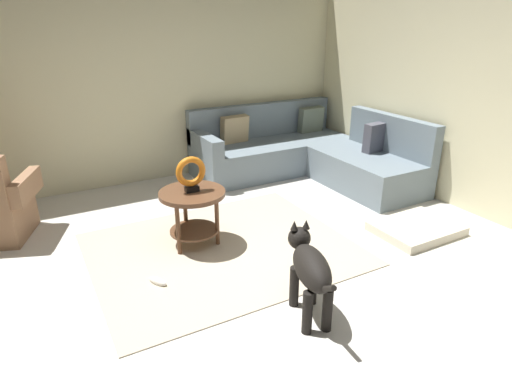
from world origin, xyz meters
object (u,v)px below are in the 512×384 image
object	(u,v)px
sectional_couch	(306,155)
dog	(310,268)
side_table	(193,204)
torus_sculpture	(191,173)
dog_bed_mat	(416,229)
dog_toy_bone	(158,281)

from	to	relation	value
sectional_couch	dog	bearing A→B (deg)	-124.58
sectional_couch	dog	world-z (taller)	sectional_couch
side_table	torus_sculpture	size ratio (longest dim) A/B	1.84
sectional_couch	torus_sculpture	distance (m)	2.34
side_table	dog_bed_mat	size ratio (longest dim) A/B	0.75
dog_bed_mat	side_table	bearing A→B (deg)	157.52
torus_sculpture	dog_bed_mat	xyz separation A→B (m)	(2.01, -0.83, -0.67)
torus_sculpture	dog	distance (m)	1.43
side_table	dog	size ratio (longest dim) A/B	0.73
dog_bed_mat	torus_sculpture	bearing A→B (deg)	157.52
side_table	dog	distance (m)	1.39
side_table	dog_toy_bone	xyz separation A→B (m)	(-0.51, -0.48, -0.39)
sectional_couch	dog_toy_bone	xyz separation A→B (m)	(-2.53, -1.58, -0.26)
dog_toy_bone	dog	bearing A→B (deg)	-46.23
sectional_couch	dog	size ratio (longest dim) A/B	2.73
side_table	dog	xyz separation A→B (m)	(0.33, -1.35, -0.04)
dog	dog_toy_bone	bearing A→B (deg)	151.09
dog	dog_bed_mat	bearing A→B (deg)	34.51
torus_sculpture	dog_bed_mat	world-z (taller)	torus_sculpture
side_table	torus_sculpture	world-z (taller)	torus_sculpture
side_table	dog_bed_mat	xyz separation A→B (m)	(2.01, -0.83, -0.37)
sectional_couch	dog_bed_mat	distance (m)	1.95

